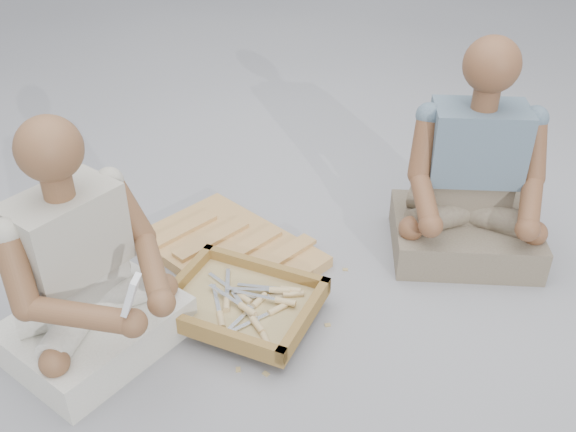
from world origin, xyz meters
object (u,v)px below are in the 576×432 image
at_px(craftsman, 84,279).
at_px(companion, 472,187).
at_px(tool_tray, 241,303).
at_px(carved_panel, 230,250).

relative_size(craftsman, companion, 0.95).
bearing_deg(craftsman, companion, 149.87).
bearing_deg(companion, craftsman, 26.21).
xyz_separation_m(tool_tray, companion, (0.61, 0.69, 0.21)).
xyz_separation_m(carved_panel, companion, (0.81, 0.39, 0.26)).
xyz_separation_m(craftsman, companion, (0.98, 0.99, 0.01)).
bearing_deg(companion, tool_tray, 29.72).
height_order(tool_tray, companion, companion).
relative_size(tool_tray, companion, 0.60).
bearing_deg(carved_panel, tool_tray, -56.31).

